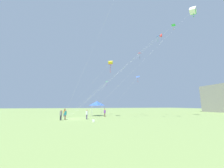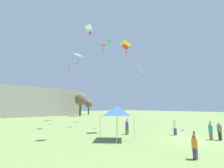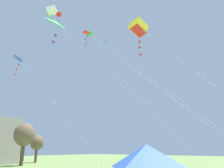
{
  "view_description": "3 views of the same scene",
  "coord_description": "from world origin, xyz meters",
  "px_view_note": "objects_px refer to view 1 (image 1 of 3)",
  "views": [
    {
      "loc": [
        26.15,
        1.36,
        2.53
      ],
      "look_at": [
        -1.74,
        8.03,
        7.51
      ],
      "focal_mm": 20.0,
      "sensor_mm": 36.0,
      "label": 1
    },
    {
      "loc": [
        -17.3,
        -6.9,
        3.45
      ],
      "look_at": [
        0.49,
        13.21,
        7.59
      ],
      "focal_mm": 24.0,
      "sensor_mm": 36.0,
      "label": 2
    },
    {
      "loc": [
        -15.2,
        0.09,
        3.39
      ],
      "look_at": [
        -0.06,
        11.55,
        9.07
      ],
      "focal_mm": 35.0,
      "sensor_mm": 36.0,
      "label": 3
    }
  ],
  "objects_px": {
    "festival_tent": "(97,103)",
    "kite_yellow_box_2": "(110,63)",
    "cooler_box": "(93,121)",
    "kite_red_diamond_3": "(161,35)",
    "person_white_shirt": "(87,114)",
    "kite_white_box_1": "(193,11)",
    "kite_blue_delta_8": "(155,38)",
    "person_orange_shirt": "(64,113)",
    "kite_green_delta_5": "(173,26)",
    "person_purple_shirt": "(105,112)",
    "kite_blue_delta_7": "(138,77)",
    "person_teal_shirt": "(65,114)",
    "kite_red_delta_6": "(139,54)",
    "person_grey_shirt": "(61,115)",
    "kite_green_delta_4": "(106,82)"
  },
  "relations": [
    {
      "from": "kite_green_delta_5",
      "to": "kite_blue_delta_8",
      "type": "bearing_deg",
      "value": -100.45
    },
    {
      "from": "festival_tent",
      "to": "kite_blue_delta_7",
      "type": "xyz_separation_m",
      "value": [
        -0.35,
        11.64,
        7.63
      ]
    },
    {
      "from": "kite_green_delta_5",
      "to": "kite_red_diamond_3",
      "type": "bearing_deg",
      "value": 171.12
    },
    {
      "from": "person_teal_shirt",
      "to": "kite_blue_delta_8",
      "type": "distance_m",
      "value": 23.48
    },
    {
      "from": "kite_red_diamond_3",
      "to": "kite_blue_delta_8",
      "type": "bearing_deg",
      "value": -46.81
    },
    {
      "from": "festival_tent",
      "to": "kite_green_delta_5",
      "type": "bearing_deg",
      "value": 51.91
    },
    {
      "from": "kite_yellow_box_2",
      "to": "kite_red_delta_6",
      "type": "height_order",
      "value": "kite_red_delta_6"
    },
    {
      "from": "person_white_shirt",
      "to": "kite_white_box_1",
      "type": "distance_m",
      "value": 35.5
    },
    {
      "from": "person_grey_shirt",
      "to": "kite_green_delta_5",
      "type": "bearing_deg",
      "value": 55.86
    },
    {
      "from": "festival_tent",
      "to": "person_teal_shirt",
      "type": "relative_size",
      "value": 1.82
    },
    {
      "from": "person_teal_shirt",
      "to": "kite_red_diamond_3",
      "type": "relative_size",
      "value": 0.09
    },
    {
      "from": "festival_tent",
      "to": "kite_blue_delta_8",
      "type": "relative_size",
      "value": 0.2
    },
    {
      "from": "person_purple_shirt",
      "to": "kite_green_delta_5",
      "type": "relative_size",
      "value": 0.09
    },
    {
      "from": "person_orange_shirt",
      "to": "kite_red_delta_6",
      "type": "height_order",
      "value": "kite_red_delta_6"
    },
    {
      "from": "person_purple_shirt",
      "to": "kite_blue_delta_7",
      "type": "distance_m",
      "value": 14.51
    },
    {
      "from": "cooler_box",
      "to": "kite_red_diamond_3",
      "type": "relative_size",
      "value": 0.02
    },
    {
      "from": "person_orange_shirt",
      "to": "kite_red_diamond_3",
      "type": "bearing_deg",
      "value": 53.83
    },
    {
      "from": "person_grey_shirt",
      "to": "kite_green_delta_5",
      "type": "relative_size",
      "value": 0.08
    },
    {
      "from": "kite_blue_delta_7",
      "to": "kite_green_delta_4",
      "type": "bearing_deg",
      "value": -108.35
    },
    {
      "from": "kite_red_diamond_3",
      "to": "kite_green_delta_5",
      "type": "height_order",
      "value": "kite_red_diamond_3"
    },
    {
      "from": "kite_green_delta_5",
      "to": "kite_red_delta_6",
      "type": "bearing_deg",
      "value": -138.51
    },
    {
      "from": "kite_red_delta_6",
      "to": "person_grey_shirt",
      "type": "bearing_deg",
      "value": -81.27
    },
    {
      "from": "festival_tent",
      "to": "person_white_shirt",
      "type": "height_order",
      "value": "festival_tent"
    },
    {
      "from": "person_teal_shirt",
      "to": "kite_blue_delta_8",
      "type": "bearing_deg",
      "value": -143.69
    },
    {
      "from": "festival_tent",
      "to": "kite_red_delta_6",
      "type": "relative_size",
      "value": 0.21
    },
    {
      "from": "person_grey_shirt",
      "to": "kite_blue_delta_8",
      "type": "xyz_separation_m",
      "value": [
        2.73,
        18.01,
        15.47
      ]
    },
    {
      "from": "person_purple_shirt",
      "to": "kite_red_delta_6",
      "type": "height_order",
      "value": "kite_red_delta_6"
    },
    {
      "from": "kite_yellow_box_2",
      "to": "kite_green_delta_5",
      "type": "height_order",
      "value": "kite_green_delta_5"
    },
    {
      "from": "cooler_box",
      "to": "kite_red_diamond_3",
      "type": "bearing_deg",
      "value": 107.17
    },
    {
      "from": "cooler_box",
      "to": "kite_blue_delta_7",
      "type": "height_order",
      "value": "kite_blue_delta_7"
    },
    {
      "from": "person_teal_shirt",
      "to": "kite_white_box_1",
      "type": "xyz_separation_m",
      "value": [
        2.51,
        28.95,
        24.96
      ]
    },
    {
      "from": "kite_red_diamond_3",
      "to": "kite_green_delta_4",
      "type": "height_order",
      "value": "kite_red_diamond_3"
    },
    {
      "from": "person_grey_shirt",
      "to": "kite_red_diamond_3",
      "type": "bearing_deg",
      "value": 69.21
    },
    {
      "from": "kite_green_delta_4",
      "to": "kite_blue_delta_7",
      "type": "distance_m",
      "value": 9.24
    },
    {
      "from": "kite_yellow_box_2",
      "to": "kite_green_delta_5",
      "type": "relative_size",
      "value": 0.6
    },
    {
      "from": "person_orange_shirt",
      "to": "kite_blue_delta_8",
      "type": "xyz_separation_m",
      "value": [
        10.94,
        18.5,
        15.57
      ]
    },
    {
      "from": "kite_blue_delta_8",
      "to": "person_orange_shirt",
      "type": "bearing_deg",
      "value": -120.6
    },
    {
      "from": "person_teal_shirt",
      "to": "kite_red_diamond_3",
      "type": "height_order",
      "value": "kite_red_diamond_3"
    },
    {
      "from": "kite_yellow_box_2",
      "to": "kite_green_delta_4",
      "type": "distance_m",
      "value": 8.14
    },
    {
      "from": "kite_red_delta_6",
      "to": "festival_tent",
      "type": "bearing_deg",
      "value": -120.41
    },
    {
      "from": "cooler_box",
      "to": "kite_green_delta_5",
      "type": "bearing_deg",
      "value": 90.56
    },
    {
      "from": "person_orange_shirt",
      "to": "kite_red_diamond_3",
      "type": "xyz_separation_m",
      "value": [
        6.46,
        23.28,
        19.67
      ]
    },
    {
      "from": "festival_tent",
      "to": "kite_red_diamond_3",
      "type": "relative_size",
      "value": 0.16
    },
    {
      "from": "kite_white_box_1",
      "to": "kite_green_delta_5",
      "type": "relative_size",
      "value": 1.21
    },
    {
      "from": "kite_green_delta_4",
      "to": "kite_blue_delta_8",
      "type": "relative_size",
      "value": 0.64
    },
    {
      "from": "kite_green_delta_4",
      "to": "kite_red_delta_6",
      "type": "relative_size",
      "value": 0.66
    },
    {
      "from": "kite_red_delta_6",
      "to": "kite_blue_delta_7",
      "type": "distance_m",
      "value": 7.62
    },
    {
      "from": "cooler_box",
      "to": "person_purple_shirt",
      "type": "relative_size",
      "value": 0.25
    },
    {
      "from": "festival_tent",
      "to": "kite_yellow_box_2",
      "type": "height_order",
      "value": "kite_yellow_box_2"
    },
    {
      "from": "festival_tent",
      "to": "person_orange_shirt",
      "type": "bearing_deg",
      "value": -91.16
    }
  ]
}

